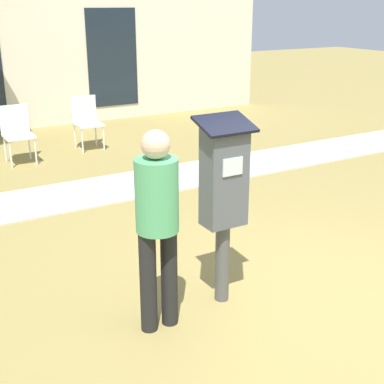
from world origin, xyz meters
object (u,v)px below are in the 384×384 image
object	(u,v)px
outdoor_chair_left	(17,129)
outdoor_chair_middle	(86,118)
parking_meter	(224,187)
person_standing	(157,217)

from	to	relation	value
outdoor_chair_left	outdoor_chair_middle	xyz separation A→B (m)	(1.23, 0.27, 0.00)
parking_meter	person_standing	xyz separation A→B (m)	(-0.64, -0.09, -0.09)
parking_meter	outdoor_chair_middle	xyz separation A→B (m)	(0.74, 5.39, -0.49)
outdoor_chair_left	outdoor_chair_middle	world-z (taller)	same
parking_meter	person_standing	world-z (taller)	parking_meter
person_standing	outdoor_chair_middle	distance (m)	5.67
parking_meter	outdoor_chair_left	size ratio (longest dim) A/B	1.77
person_standing	outdoor_chair_left	xyz separation A→B (m)	(0.15, 5.21, -0.40)
outdoor_chair_left	outdoor_chair_middle	bearing A→B (deg)	21.91
outdoor_chair_left	person_standing	bearing A→B (deg)	-82.15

